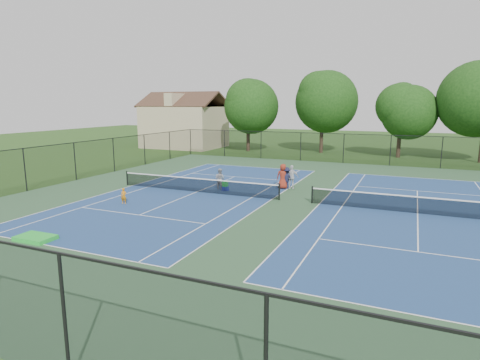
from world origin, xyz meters
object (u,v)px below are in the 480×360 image
at_px(clapboard_house, 185,125).
at_px(bystander_c, 283,176).
at_px(tree_back_b, 323,99).
at_px(ball_crate, 225,189).
at_px(tree_back_c, 401,109).
at_px(instructor, 220,179).
at_px(ball_hopper, 225,184).
at_px(child_player, 124,196).
at_px(bystander_b, 287,178).
at_px(tree_back_a, 248,103).
at_px(bystander_a, 292,177).

relative_size(clapboard_house, bystander_c, 6.00).
distance_m(tree_back_b, ball_crate, 25.69).
bearing_deg(tree_back_c, ball_crate, -113.56).
bearing_deg(instructor, tree_back_c, -105.71).
height_order(clapboard_house, ball_hopper, clapboard_house).
distance_m(tree_back_b, bystander_c, 23.38).
relative_size(child_player, bystander_b, 0.62).
distance_m(instructor, ball_crate, 0.83).
relative_size(tree_back_a, bystander_b, 5.85).
bearing_deg(bystander_b, tree_back_b, -91.75).
relative_size(tree_back_a, tree_back_c, 1.09).
distance_m(instructor, bystander_c, 4.51).
relative_size(child_player, bystander_c, 0.54).
bearing_deg(tree_back_c, bystander_b, -107.19).
bearing_deg(tree_back_a, clapboard_house, 174.29).
relative_size(clapboard_house, instructor, 7.12).
bearing_deg(child_player, bystander_c, 30.03).
bearing_deg(instructor, bystander_c, -144.25).
bearing_deg(tree_back_b, child_player, -100.05).
bearing_deg(ball_crate, tree_back_b, 86.79).
distance_m(clapboard_house, bystander_b, 30.38).
height_order(child_player, bystander_c, bystander_c).
bearing_deg(ball_crate, bystander_c, 32.73).
bearing_deg(bystander_b, ball_crate, 24.33).
distance_m(tree_back_a, bystander_c, 23.94).
xyz_separation_m(tree_back_b, tree_back_c, (9.00, -1.00, -1.11)).
xyz_separation_m(instructor, ball_hopper, (0.53, -0.23, -0.27)).
distance_m(tree_back_c, bystander_c, 23.11).
xyz_separation_m(clapboard_house, instructor, (17.08, -23.60, -2.33)).
bearing_deg(bystander_a, child_player, 43.53).
distance_m(child_player, bystander_c, 11.07).
relative_size(tree_back_b, clapboard_house, 0.93).
bearing_deg(clapboard_house, bystander_b, -45.18).
distance_m(tree_back_c, ball_hopper, 26.47).
bearing_deg(tree_back_a, tree_back_c, 3.18).
relative_size(child_player, bystander_a, 0.57).
bearing_deg(tree_back_b, tree_back_a, -167.47).
relative_size(bystander_c, ball_crate, 4.54).
relative_size(tree_back_a, bystander_c, 5.08).
distance_m(tree_back_a, ball_crate, 24.77).
height_order(child_player, bystander_b, bystander_b).
distance_m(child_player, ball_hopper, 7.11).
relative_size(tree_back_c, bystander_b, 5.37).
height_order(tree_back_c, clapboard_house, tree_back_c).
xyz_separation_m(clapboard_house, bystander_a, (21.70, -21.38, -2.24)).
height_order(instructor, bystander_a, bystander_a).
bearing_deg(ball_crate, instructor, 156.25).
xyz_separation_m(bystander_a, ball_crate, (-4.10, -2.46, -0.70)).
height_order(tree_back_c, instructor, tree_back_c).
height_order(clapboard_house, bystander_c, clapboard_house).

